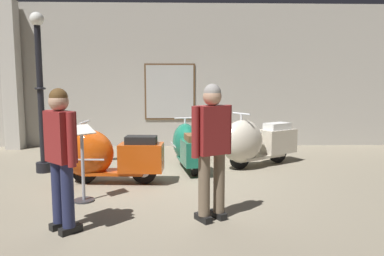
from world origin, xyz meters
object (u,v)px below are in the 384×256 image
scooter_0 (104,155)px  scooter_1 (188,145)px  visitor_0 (61,150)px  visitor_1 (212,143)px  lamppost (41,95)px  scooter_2 (253,142)px  info_stanchion (83,170)px

scooter_0 → scooter_1: scooter_0 is taller
visitor_0 → visitor_1: 1.68m
lamppost → visitor_1: lamppost is taller
scooter_1 → scooter_2: 1.27m
scooter_2 → visitor_0: visitor_0 is taller
visitor_1 → info_stanchion: size_ratio=1.53×
visitor_0 → scooter_2: bearing=2.3°
scooter_1 → scooter_2: size_ratio=0.92×
info_stanchion → scooter_0: bearing=84.1°
scooter_1 → visitor_1: bearing=175.4°
visitor_0 → visitor_1: (1.65, 0.28, 0.03)m
scooter_1 → info_stanchion: info_stanchion is taller
visitor_0 → scooter_0: bearing=42.5°
scooter_0 → scooter_2: bearing=-154.0°
scooter_0 → visitor_1: (1.61, -1.67, 0.47)m
scooter_1 → visitor_0: visitor_0 is taller
scooter_0 → visitor_1: bearing=137.4°
scooter_2 → visitor_1: 2.99m
scooter_2 → lamppost: (-3.91, -0.30, 0.93)m
scooter_1 → visitor_1: size_ratio=0.99×
scooter_0 → info_stanchion: 0.92m
lamppost → info_stanchion: size_ratio=2.70×
scooter_1 → info_stanchion: (-1.47, -1.98, 0.01)m
scooter_0 → info_stanchion: size_ratio=1.60×
scooter_1 → scooter_2: scooter_2 is taller
scooter_1 → lamppost: size_ratio=0.56×
scooter_1 → visitor_1: 2.79m
visitor_0 → info_stanchion: 1.14m
scooter_0 → visitor_0: (-0.04, -1.95, 0.45)m
scooter_2 → lamppost: lamppost is taller
scooter_2 → visitor_1: visitor_1 is taller
scooter_2 → lamppost: size_ratio=0.61×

